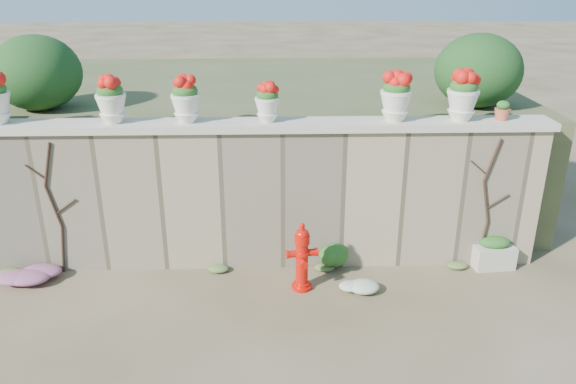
{
  "coord_description": "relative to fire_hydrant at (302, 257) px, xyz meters",
  "views": [
    {
      "loc": [
        0.28,
        -5.45,
        4.01
      ],
      "look_at": [
        0.48,
        1.4,
        1.25
      ],
      "focal_mm": 35.0,
      "sensor_mm": 36.0,
      "label": 1
    }
  ],
  "objects": [
    {
      "name": "ground",
      "position": [
        -0.65,
        -1.04,
        -0.48
      ],
      "size": [
        80.0,
        80.0,
        0.0
      ],
      "primitive_type": "plane",
      "color": "brown",
      "rests_on": "ground"
    },
    {
      "name": "stone_wall",
      "position": [
        -0.65,
        0.76,
        0.52
      ],
      "size": [
        8.0,
        0.4,
        2.0
      ],
      "primitive_type": "cube",
      "color": "#958663",
      "rests_on": "ground"
    },
    {
      "name": "wall_cap",
      "position": [
        -0.65,
        0.76,
        1.57
      ],
      "size": [
        8.1,
        0.52,
        0.1
      ],
      "primitive_type": "cube",
      "color": "beige",
      "rests_on": "stone_wall"
    },
    {
      "name": "raised_fill",
      "position": [
        -0.65,
        3.96,
        0.52
      ],
      "size": [
        9.0,
        6.0,
        2.0
      ],
      "primitive_type": "cube",
      "color": "#384C23",
      "rests_on": "ground"
    },
    {
      "name": "back_shrub_left",
      "position": [
        -3.85,
        1.96,
        2.07
      ],
      "size": [
        1.3,
        1.3,
        1.1
      ],
      "primitive_type": "ellipsoid",
      "color": "#143814",
      "rests_on": "raised_fill"
    },
    {
      "name": "back_shrub_right",
      "position": [
        2.75,
        1.96,
        2.07
      ],
      "size": [
        1.3,
        1.3,
        1.1
      ],
      "primitive_type": "ellipsoid",
      "color": "#143814",
      "rests_on": "raised_fill"
    },
    {
      "name": "vine_left",
      "position": [
        -3.32,
        0.54,
        0.51
      ],
      "size": [
        0.6,
        0.04,
        1.91
      ],
      "color": "black",
      "rests_on": "ground"
    },
    {
      "name": "vine_right",
      "position": [
        2.58,
        0.54,
        0.51
      ],
      "size": [
        0.6,
        0.04,
        1.91
      ],
      "color": "black",
      "rests_on": "ground"
    },
    {
      "name": "fire_hydrant",
      "position": [
        0.0,
        0.0,
        0.0
      ],
      "size": [
        0.41,
        0.29,
        0.95
      ],
      "rotation": [
        0.0,
        0.0,
        0.15
      ],
      "color": "red",
      "rests_on": "ground"
    },
    {
      "name": "planter_box",
      "position": [
        2.76,
        0.51,
        -0.26
      ],
      "size": [
        0.6,
        0.39,
        0.47
      ],
      "rotation": [
        0.0,
        0.0,
        0.1
      ],
      "color": "beige",
      "rests_on": "ground"
    },
    {
      "name": "green_shrub",
      "position": [
        0.42,
        0.39,
        -0.2
      ],
      "size": [
        0.58,
        0.52,
        0.55
      ],
      "primitive_type": "ellipsoid",
      "color": "#1E5119",
      "rests_on": "ground"
    },
    {
      "name": "magenta_clump",
      "position": [
        -3.74,
        0.27,
        -0.35
      ],
      "size": [
        0.94,
        0.63,
        0.25
      ],
      "primitive_type": "ellipsoid",
      "color": "#CC28A5",
      "rests_on": "ground"
    },
    {
      "name": "white_flowers",
      "position": [
        0.75,
        -0.16,
        -0.38
      ],
      "size": [
        0.54,
        0.43,
        0.2
      ],
      "primitive_type": "ellipsoid",
      "color": "white",
      "rests_on": "ground"
    },
    {
      "name": "urn_pot_1",
      "position": [
        -2.46,
        0.76,
        1.92
      ],
      "size": [
        0.39,
        0.39,
        0.61
      ],
      "color": "silver",
      "rests_on": "wall_cap"
    },
    {
      "name": "urn_pot_2",
      "position": [
        -1.5,
        0.76,
        1.92
      ],
      "size": [
        0.38,
        0.38,
        0.6
      ],
      "color": "silver",
      "rests_on": "wall_cap"
    },
    {
      "name": "urn_pot_3",
      "position": [
        -0.43,
        0.76,
        1.88
      ],
      "size": [
        0.33,
        0.33,
        0.52
      ],
      "color": "silver",
      "rests_on": "wall_cap"
    },
    {
      "name": "urn_pot_4",
      "position": [
        1.26,
        0.76,
        1.94
      ],
      "size": [
        0.41,
        0.41,
        0.65
      ],
      "color": "silver",
      "rests_on": "wall_cap"
    },
    {
      "name": "urn_pot_5",
      "position": [
        2.15,
        0.76,
        1.95
      ],
      "size": [
        0.42,
        0.42,
        0.66
      ],
      "color": "silver",
      "rests_on": "wall_cap"
    },
    {
      "name": "terracotta_pot",
      "position": [
        2.7,
        0.76,
        1.74
      ],
      "size": [
        0.21,
        0.21,
        0.25
      ],
      "color": "#B95438",
      "rests_on": "wall_cap"
    }
  ]
}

